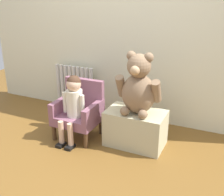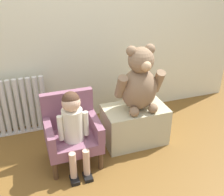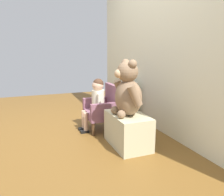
# 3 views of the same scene
# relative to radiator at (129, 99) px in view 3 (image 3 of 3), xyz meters

# --- Properties ---
(ground_plane) EXTENTS (6.00, 6.00, 0.00)m
(ground_plane) POSITION_rel_radiator_xyz_m (0.61, -1.08, -0.30)
(ground_plane) COLOR brown
(back_wall) EXTENTS (3.80, 0.05, 2.40)m
(back_wall) POSITION_rel_radiator_xyz_m (0.61, 0.12, 0.90)
(back_wall) COLOR beige
(back_wall) RESTS_ON ground_plane
(radiator) EXTENTS (0.56, 0.05, 0.59)m
(radiator) POSITION_rel_radiator_xyz_m (0.00, 0.00, 0.00)
(radiator) COLOR silver
(radiator) RESTS_ON ground_plane
(child_armchair) EXTENTS (0.45, 0.40, 0.61)m
(child_armchair) POSITION_rel_radiator_xyz_m (0.41, -0.57, -0.00)
(child_armchair) COLOR #825164
(child_armchair) RESTS_ON ground_plane
(child_figure) EXTENTS (0.25, 0.35, 0.70)m
(child_figure) POSITION_rel_radiator_xyz_m (0.41, -0.67, 0.16)
(child_figure) COLOR silver
(child_figure) RESTS_ON ground_plane
(low_bench) EXTENTS (0.59, 0.36, 0.37)m
(low_bench) POSITION_rel_radiator_xyz_m (1.03, -0.50, -0.11)
(low_bench) COLOR #BDB690
(low_bench) RESTS_ON ground_plane
(large_teddy_bear) EXTENTS (0.44, 0.31, 0.60)m
(large_teddy_bear) POSITION_rel_radiator_xyz_m (1.05, -0.52, 0.34)
(large_teddy_bear) COLOR #886A4E
(large_teddy_bear) RESTS_ON low_bench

